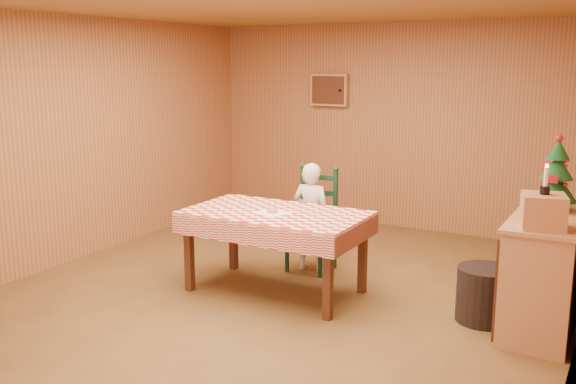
# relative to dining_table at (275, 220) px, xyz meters

# --- Properties ---
(ground) EXTENTS (6.00, 6.00, 0.00)m
(ground) POSITION_rel_dining_table_xyz_m (0.09, -0.12, -0.69)
(ground) COLOR brown
(ground) RESTS_ON ground
(cabin_walls) EXTENTS (5.10, 6.05, 2.65)m
(cabin_walls) POSITION_rel_dining_table_xyz_m (0.09, 0.41, 1.14)
(cabin_walls) COLOR #A7683C
(cabin_walls) RESTS_ON ground
(dining_table) EXTENTS (1.66, 0.96, 0.77)m
(dining_table) POSITION_rel_dining_table_xyz_m (0.00, 0.00, 0.00)
(dining_table) COLOR #4E2614
(dining_table) RESTS_ON ground
(ladder_chair) EXTENTS (0.44, 0.40, 1.08)m
(ladder_chair) POSITION_rel_dining_table_xyz_m (0.00, 0.79, -0.18)
(ladder_chair) COLOR black
(ladder_chair) RESTS_ON ground
(seated_child) EXTENTS (0.41, 0.27, 1.12)m
(seated_child) POSITION_rel_dining_table_xyz_m (0.00, 0.73, -0.13)
(seated_child) COLOR white
(seated_child) RESTS_ON ground
(napkin) EXTENTS (0.33, 0.33, 0.00)m
(napkin) POSITION_rel_dining_table_xyz_m (0.00, -0.05, 0.08)
(napkin) COLOR white
(napkin) RESTS_ON dining_table
(donut) EXTENTS (0.13, 0.13, 0.04)m
(donut) POSITION_rel_dining_table_xyz_m (0.00, -0.05, 0.10)
(donut) COLOR #CF904A
(donut) RESTS_ON napkin
(shelf_unit) EXTENTS (0.54, 1.24, 0.93)m
(shelf_unit) POSITION_rel_dining_table_xyz_m (2.29, 0.33, -0.22)
(shelf_unit) COLOR tan
(shelf_unit) RESTS_ON ground
(crate) EXTENTS (0.37, 0.37, 0.25)m
(crate) POSITION_rel_dining_table_xyz_m (2.30, -0.07, 0.37)
(crate) COLOR tan
(crate) RESTS_ON shelf_unit
(christmas_tree) EXTENTS (0.34, 0.34, 0.62)m
(christmas_tree) POSITION_rel_dining_table_xyz_m (2.30, 0.58, 0.52)
(christmas_tree) COLOR #4E2614
(christmas_tree) RESTS_ON shelf_unit
(flower_arrangement) EXTENTS (0.28, 0.28, 0.40)m
(flower_arrangement) POSITION_rel_dining_table_xyz_m (2.25, 0.88, 0.44)
(flower_arrangement) COLOR maroon
(flower_arrangement) RESTS_ON shelf_unit
(candle_set) EXTENTS (0.07, 0.07, 0.22)m
(candle_set) POSITION_rel_dining_table_xyz_m (2.30, -0.07, 0.56)
(candle_set) COLOR black
(candle_set) RESTS_ON crate
(storage_bin) EXTENTS (0.53, 0.53, 0.46)m
(storage_bin) POSITION_rel_dining_table_xyz_m (1.86, 0.24, -0.46)
(storage_bin) COLOR black
(storage_bin) RESTS_ON ground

